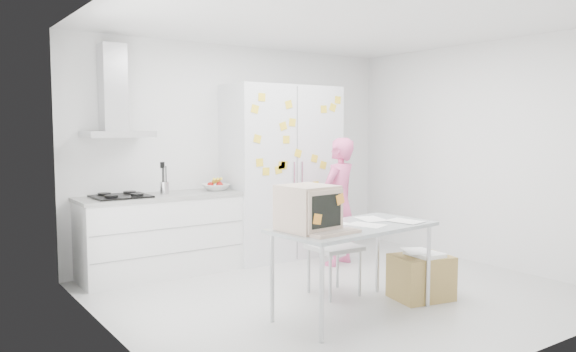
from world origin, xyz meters
TOP-DOWN VIEW (x-y plane):
  - floor at (0.00, 0.00)m, footprint 4.50×4.00m
  - walls at (0.00, 0.72)m, footprint 4.52×4.01m
  - ceiling at (0.00, 0.00)m, footprint 4.50×4.00m
  - counter_run at (-1.20, 1.70)m, footprint 1.84×0.63m
  - range_hood at (-1.65, 1.84)m, footprint 0.70×0.48m
  - tall_cabinet at (0.45, 1.67)m, footprint 1.50×0.68m
  - person at (0.76, 0.92)m, footprint 0.65×0.53m
  - desk at (-0.62, -0.56)m, footprint 1.55×0.88m
  - chair at (-0.07, 0.06)m, footprint 0.47×0.47m
  - cardboard_box at (0.53, -0.61)m, footprint 0.61×0.53m

SIDE VIEW (x-z plane):
  - floor at x=0.00m, z-range -0.02..0.00m
  - cardboard_box at x=0.53m, z-range -0.01..0.46m
  - counter_run at x=-1.20m, z-range -0.17..1.11m
  - chair at x=-0.07m, z-range 0.07..1.06m
  - person at x=0.76m, z-range 0.00..1.55m
  - desk at x=-0.62m, z-range 0.31..1.50m
  - tall_cabinet at x=0.45m, z-range 0.00..2.20m
  - walls at x=0.00m, z-range 0.00..2.70m
  - range_hood at x=-1.65m, z-range 1.45..2.46m
  - ceiling at x=0.00m, z-range 2.69..2.71m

